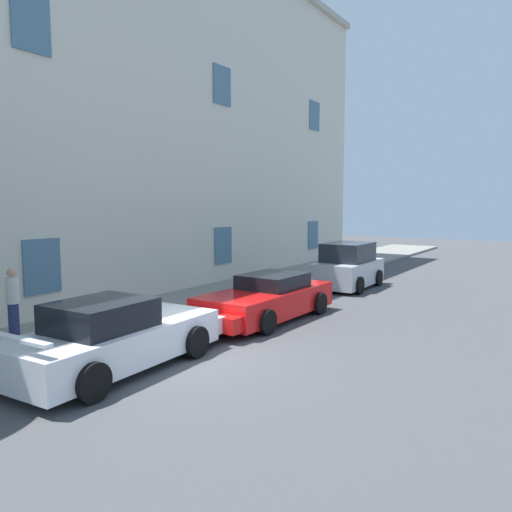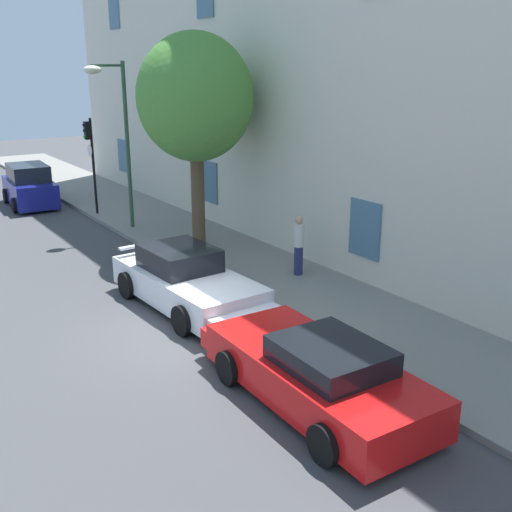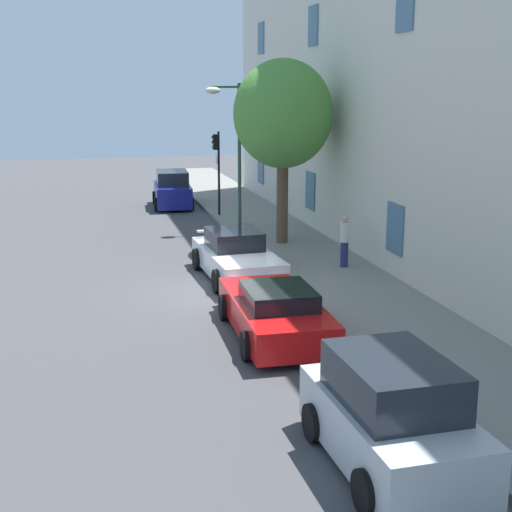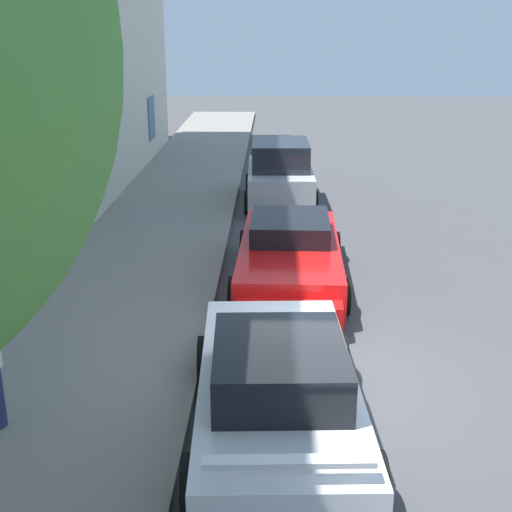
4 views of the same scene
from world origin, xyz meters
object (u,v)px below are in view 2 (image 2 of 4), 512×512
Objects in this scene: sportscar_yellow_flank at (311,370)px; street_lamp at (114,115)px; pedestrian_admiring at (299,244)px; traffic_light at (90,149)px; sportscar_red_lead at (190,284)px; tree_near_kerb at (195,99)px; hatchback_parked at (30,187)px.

street_lamp reaches higher than sportscar_yellow_flank.
sportscar_yellow_flank is 3.03× the size of pedestrian_admiring.
traffic_light reaches higher than pedestrian_admiring.
pedestrian_admiring is at bearing 93.25° from sportscar_red_lead.
pedestrian_admiring is (4.00, 0.91, -3.72)m from tree_near_kerb.
sportscar_yellow_flank is at bearing -6.03° from traffic_light.
sportscar_yellow_flank is 18.80m from hatchback_parked.
traffic_light is at bearing -169.03° from tree_near_kerb.
sportscar_red_lead is 3.00× the size of pedestrian_admiring.
traffic_light is (-15.35, 1.62, 2.05)m from sportscar_yellow_flank.
street_lamp is (-7.68, 1.34, 3.43)m from sportscar_red_lead.
tree_near_kerb is at bearing 162.88° from sportscar_yellow_flank.
tree_near_kerb reaches higher than pedestrian_admiring.
traffic_light is at bearing 24.05° from hatchback_parked.
tree_near_kerb is 6.64m from traffic_light.
sportscar_yellow_flank is (4.96, -0.26, -0.05)m from sportscar_red_lead.
traffic_light is (-10.39, 1.36, 2.00)m from sportscar_red_lead.
traffic_light is 2.19× the size of pedestrian_admiring.
sportscar_red_lead is 13.83m from hatchback_parked.
tree_near_kerb is (-9.16, 2.82, 4.15)m from sportscar_yellow_flank.
tree_near_kerb reaches higher than hatchback_parked.
street_lamp is 3.42× the size of pedestrian_admiring.
traffic_light is 10.53m from pedestrian_admiring.
pedestrian_admiring is (-0.20, 3.47, 0.38)m from sportscar_red_lead.
pedestrian_admiring is (-5.16, 3.73, 0.43)m from sportscar_yellow_flank.
sportscar_red_lead is at bearing 176.99° from sportscar_yellow_flank.
tree_near_kerb reaches higher than street_lamp.
street_lamp is (-3.49, -1.22, -0.66)m from tree_near_kerb.
pedestrian_admiring is (13.63, 3.64, 0.21)m from hatchback_parked.
traffic_light is at bearing -168.33° from pedestrian_admiring.
pedestrian_admiring is (10.19, 2.10, -1.62)m from traffic_light.
pedestrian_admiring is at bearing 14.96° from hatchback_parked.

